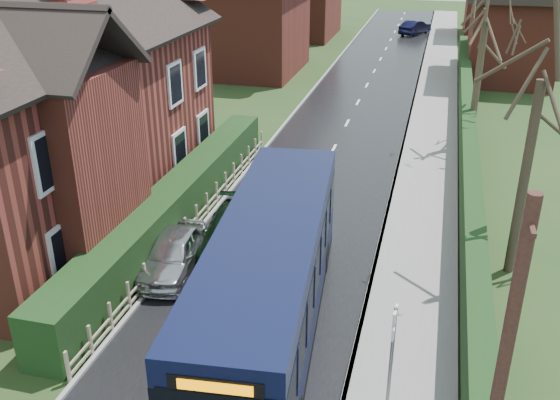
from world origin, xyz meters
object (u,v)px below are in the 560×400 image
(car_green, at_px, (230,232))
(brick_house, at_px, (30,95))
(bus_stop_sign, at_px, (393,345))
(bus, at_px, (269,281))
(telegraph_pole, at_px, (501,375))
(car_silver, at_px, (173,253))

(car_green, bearing_deg, brick_house, 165.85)
(car_green, distance_m, bus_stop_sign, 8.33)
(bus, relative_size, telegraph_pole, 1.66)
(car_green, bearing_deg, car_silver, -131.88)
(brick_house, relative_size, telegraph_pole, 2.29)
(brick_house, distance_m, telegraph_pole, 17.18)
(bus_stop_sign, bearing_deg, car_green, 135.96)
(car_green, relative_size, telegraph_pole, 0.63)
(brick_house, bearing_deg, telegraph_pole, -32.01)
(bus, xyz_separation_m, car_silver, (-3.60, 2.26, -0.95))
(bus, xyz_separation_m, car_green, (-2.40, 4.04, -0.99))
(bus, distance_m, car_silver, 4.36)
(telegraph_pole, bearing_deg, bus_stop_sign, 127.30)
(brick_house, bearing_deg, bus, -26.79)
(car_green, bearing_deg, telegraph_pole, -56.25)
(brick_house, xyz_separation_m, bus, (9.54, -4.82, -2.81))
(brick_house, xyz_separation_m, telegraph_pole, (14.53, -9.09, -1.15))
(bus, xyz_separation_m, telegraph_pole, (5.00, -4.27, 1.66))
(brick_house, relative_size, car_silver, 4.02)
(brick_house, height_order, bus_stop_sign, brick_house)
(car_green, height_order, bus_stop_sign, bus_stop_sign)
(brick_house, height_order, telegraph_pole, brick_house)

